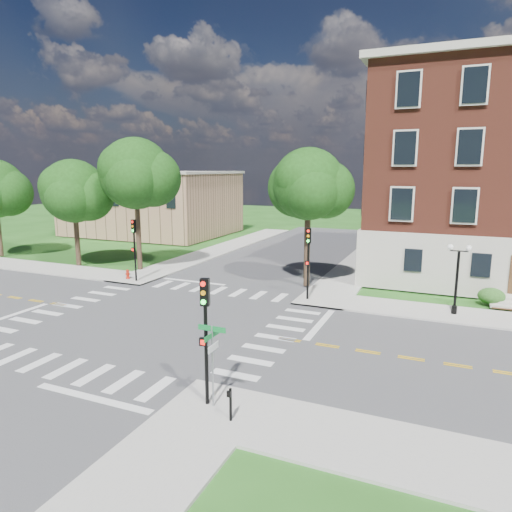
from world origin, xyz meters
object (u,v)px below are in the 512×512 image
at_px(street_sign_pole, 212,350).
at_px(push_button_post, 230,403).
at_px(traffic_signal_se, 205,325).
at_px(traffic_signal_ne, 308,254).
at_px(traffic_signal_nw, 134,242).
at_px(twin_lamp_west, 457,275).
at_px(fire_hydrant, 128,274).

xyz_separation_m(street_sign_pole, push_button_post, (1.02, -0.65, -1.51)).
relative_size(traffic_signal_se, push_button_post, 4.00).
relative_size(traffic_signal_ne, push_button_post, 4.00).
height_order(traffic_signal_nw, street_sign_pole, traffic_signal_nw).
distance_m(traffic_signal_se, street_sign_pole, 0.93).
relative_size(traffic_signal_se, twin_lamp_west, 1.13).
xyz_separation_m(twin_lamp_west, street_sign_pole, (-8.14, -15.39, -0.21)).
bearing_deg(push_button_post, twin_lamp_west, 66.07).
relative_size(traffic_signal_nw, push_button_post, 4.00).
bearing_deg(fire_hydrant, twin_lamp_west, 1.29).
bearing_deg(traffic_signal_nw, traffic_signal_ne, 1.58).
bearing_deg(traffic_signal_se, traffic_signal_ne, 92.50).
distance_m(street_sign_pole, push_button_post, 1.94).
xyz_separation_m(traffic_signal_nw, street_sign_pole, (14.76, -14.56, -0.88)).
distance_m(traffic_signal_nw, push_button_post, 22.05).
bearing_deg(traffic_signal_ne, street_sign_pole, -86.39).
xyz_separation_m(traffic_signal_se, traffic_signal_nw, (-14.47, 14.51, 0.00)).
distance_m(traffic_signal_nw, twin_lamp_west, 22.93).
xyz_separation_m(traffic_signal_ne, street_sign_pole, (0.94, -14.94, -0.88)).
distance_m(traffic_signal_nw, fire_hydrant, 2.92).
height_order(traffic_signal_se, fire_hydrant, traffic_signal_se).
relative_size(push_button_post, fire_hydrant, 1.60).
bearing_deg(traffic_signal_nw, push_button_post, -43.94).
distance_m(traffic_signal_se, twin_lamp_west, 17.52).
height_order(traffic_signal_se, traffic_signal_nw, same).
bearing_deg(fire_hydrant, push_button_post, -42.67).
bearing_deg(traffic_signal_ne, traffic_signal_se, -87.50).
bearing_deg(traffic_signal_nw, fire_hydrant, 164.30).
bearing_deg(fire_hydrant, traffic_signal_nw, -15.70).
height_order(traffic_signal_se, street_sign_pole, traffic_signal_se).
bearing_deg(street_sign_pole, traffic_signal_nw, 135.39).
bearing_deg(twin_lamp_west, traffic_signal_nw, -177.93).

